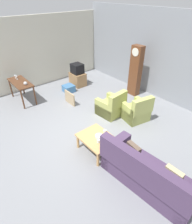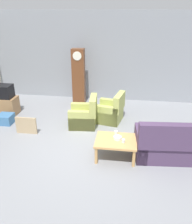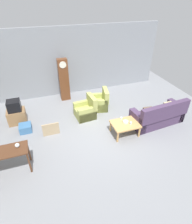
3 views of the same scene
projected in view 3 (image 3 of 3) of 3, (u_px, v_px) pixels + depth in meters
ground_plane at (103, 132)px, 6.90m from camera, size 10.40×10.40×0.00m
garage_door_wall at (77, 61)px, 8.85m from camera, size 8.40×0.16×3.20m
couch_floral at (158, 116)px, 7.15m from camera, size 2.17×1.05×1.04m
armchair_olive_near at (86, 110)px, 7.57m from camera, size 0.85×0.82×0.92m
armchair_olive_far at (99, 103)px, 8.10m from camera, size 0.93×0.91×0.92m
coffee_table_wood at (125, 125)px, 6.60m from camera, size 0.96×0.76×0.47m
console_table_dark at (4, 155)px, 5.03m from camera, size 1.30×0.56×0.79m
grandfather_clock at (64, 80)px, 8.45m from camera, size 0.44×0.30×1.98m
tv_stand_cabinet at (17, 116)px, 7.24m from camera, size 0.68×0.52×0.58m
tv_crt at (14, 106)px, 6.97m from camera, size 0.48×0.44×0.42m
framed_picture_leaning at (51, 129)px, 6.63m from camera, size 0.60×0.05×0.49m
storage_box_blue at (25, 128)px, 6.86m from camera, size 0.44×0.43×0.29m
glass_dome_cloche at (17, 145)px, 5.08m from camera, size 0.13×0.13×0.13m
cup_white_porcelain at (121, 118)px, 6.77m from camera, size 0.08×0.08×0.07m
cup_blue_rimmed at (131, 123)px, 6.51m from camera, size 0.08×0.08×0.08m
bowl_white_stacked at (126, 122)px, 6.58m from camera, size 0.19×0.19×0.07m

